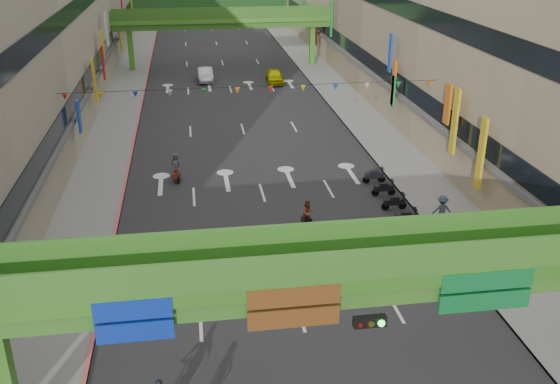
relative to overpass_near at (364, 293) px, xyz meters
name	(u,v)px	position (x,y,z in m)	size (l,w,h in m)	color
road_slab	(234,99)	(-0.93, 44.62, -5.20)	(18.00, 140.00, 0.02)	#28282B
sidewalk_left	(122,103)	(-11.93, 44.62, -5.13)	(4.00, 140.00, 0.15)	gray
sidewalk_right	(340,95)	(10.07, 44.62, -5.13)	(4.00, 140.00, 0.15)	gray
curb_left	(142,102)	(-10.03, 44.62, -5.12)	(0.20, 140.00, 0.18)	#CC5959
curb_right	(322,95)	(8.17, 44.62, -5.12)	(0.20, 140.00, 0.18)	gray
building_row_left	(23,6)	(-19.86, 44.62, 4.25)	(12.80, 95.00, 19.00)	#9E937F
overpass_near	(364,293)	(0.00, 0.00, 0.00)	(28.00, 12.27, 7.10)	#4C9E2D
overpass_far	(222,23)	(-0.93, 59.62, 0.20)	(28.00, 2.20, 7.10)	#4C9E2D
bunting_string	(254,90)	(-0.93, 24.62, 0.75)	(26.00, 0.36, 0.47)	black
scooter_rider_mid	(308,215)	(1.01, 14.75, -4.18)	(0.91, 1.59, 2.00)	black
scooter_rider_far	(176,167)	(-6.52, 23.60, -4.19)	(0.90, 1.59, 2.01)	maroon
parked_scooter_row	(394,202)	(6.87, 16.81, -4.68)	(1.60, 9.35, 1.08)	black
car_silver	(205,74)	(-3.44, 52.94, -4.44)	(1.61, 4.62, 1.52)	#B7B9BF
car_yellow	(275,76)	(4.16, 51.04, -4.46)	(1.77, 4.39, 1.50)	#DBD701
pedestrian_red	(471,247)	(8.87, 10.08, -4.41)	(0.78, 0.60, 1.60)	#CB532E
pedestrian_dark	(493,269)	(8.87, 7.61, -4.29)	(1.08, 0.45, 1.84)	#202228
pedestrian_blue	(442,212)	(8.87, 14.21, -4.31)	(0.84, 0.54, 1.79)	#303D4D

